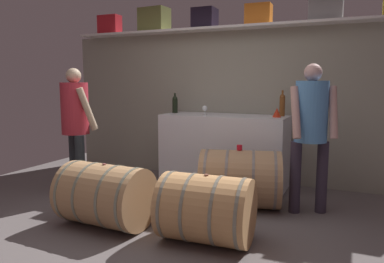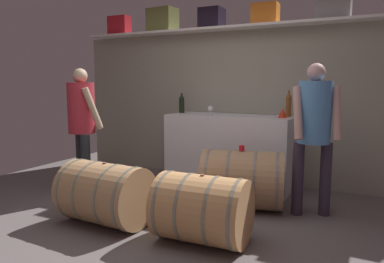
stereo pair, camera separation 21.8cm
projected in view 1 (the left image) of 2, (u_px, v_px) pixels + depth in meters
name	position (u px, v px, depth m)	size (l,w,h in m)	color
ground_plane	(186.00, 213.00, 4.01)	(6.46, 7.48, 0.02)	#625A5A
back_wall_panel	(233.00, 106.00, 5.32)	(5.26, 0.10, 2.11)	gray
high_shelf_board	(230.00, 28.00, 5.04)	(4.84, 0.40, 0.03)	white
toolcase_red	(110.00, 25.00, 5.82)	(0.34, 0.19, 0.29)	red
toolcase_olive	(154.00, 20.00, 5.50)	(0.42, 0.28, 0.34)	olive
toolcase_black	(205.00, 19.00, 5.17)	(0.31, 0.29, 0.28)	black
toolcase_orange	(259.00, 15.00, 4.87)	(0.33, 0.24, 0.27)	orange
toolcase_grey	(326.00, 6.00, 4.52)	(0.39, 0.22, 0.35)	gray
work_cabinet	(224.00, 150.00, 5.04)	(1.68, 0.66, 0.96)	white
wine_bottle_amber	(282.00, 105.00, 4.79)	(0.07, 0.07, 0.34)	brown
wine_bottle_dark	(175.00, 104.00, 5.30)	(0.08, 0.08, 0.28)	black
wine_glass	(205.00, 109.00, 4.95)	(0.07, 0.07, 0.13)	white
red_funnel	(277.00, 113.00, 4.66)	(0.11, 0.11, 0.12)	red
wine_barrel_near	(240.00, 179.00, 4.14)	(1.02, 0.84, 0.66)	tan
wine_barrel_far	(105.00, 195.00, 3.61)	(0.87, 0.64, 0.62)	tan
wine_barrel_flank	(206.00, 209.00, 3.23)	(0.82, 0.64, 0.61)	tan
tasting_cup	(239.00, 148.00, 4.10)	(0.06, 0.06, 0.06)	red
winemaker_pouring	(76.00, 118.00, 4.56)	(0.53, 0.49, 1.57)	#293034
visitor_tasting	(311.00, 123.00, 3.88)	(0.51, 0.46, 1.59)	#332A3A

